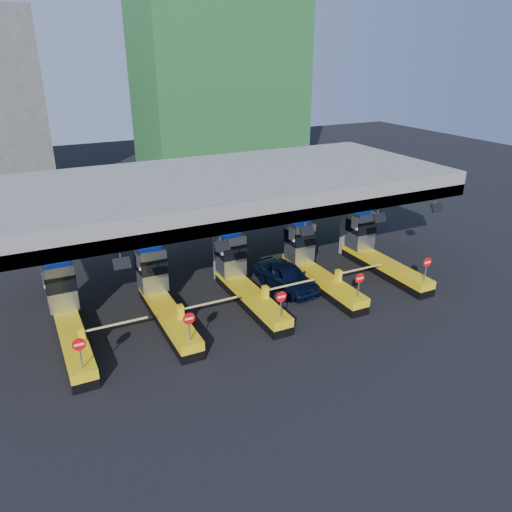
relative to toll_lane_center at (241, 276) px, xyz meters
name	(u,v)px	position (x,y,z in m)	size (l,w,h in m)	color
ground	(243,298)	(0.00, -0.28, -1.40)	(120.00, 120.00, 0.00)	black
toll_canopy	(222,189)	(0.00, 2.59, 4.74)	(28.00, 12.09, 7.00)	slate
toll_lane_far_left	(67,312)	(-10.00, 0.00, 0.00)	(4.43, 8.00, 4.16)	black
toll_lane_left	(160,293)	(-5.00, 0.00, 0.00)	(4.43, 8.00, 4.16)	black
toll_lane_center	(241,276)	(0.00, 0.00, 0.00)	(4.43, 8.00, 4.16)	black
toll_lane_right	(312,261)	(5.00, 0.00, 0.00)	(4.43, 8.00, 4.16)	black
toll_lane_far_right	(373,248)	(10.00, 0.00, 0.00)	(4.43, 8.00, 4.16)	black
bg_building_scaffold	(217,49)	(12.00, 31.72, 12.60)	(18.00, 12.00, 28.00)	#1E5926
van	(286,276)	(3.01, -0.23, -0.54)	(2.03, 5.04, 1.72)	black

